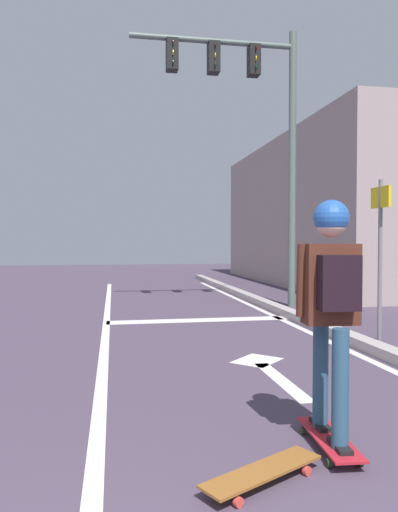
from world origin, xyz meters
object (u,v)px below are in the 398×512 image
Objects in this scene: traffic_signal_mast at (250,108)px; street_sign_post at (380,236)px; skateboard at (329,439)px; skater at (332,289)px; spare_skateboard at (263,472)px.

street_sign_post is at bearing -76.98° from traffic_signal_mast.
skater is at bearing -94.53° from skateboard.
skater is 1.24m from spare_skateboard.
skater is at bearing -125.01° from street_sign_post.
traffic_signal_mast is at bearing 78.27° from skateboard.
skater is 0.27× the size of traffic_signal_mast.
street_sign_post reaches higher than skateboard.
skater is 1.95× the size of spare_skateboard.
spare_skateboard is (-0.59, -0.36, -1.03)m from skater.
traffic_signal_mast reaches higher than street_sign_post.
skateboard is at bearing 32.46° from spare_skateboard.
skater is 4.05m from street_sign_post.
traffic_signal_mast is at bearing 103.02° from street_sign_post.
skateboard is 0.70m from spare_skateboard.
skateboard is 0.49× the size of skater.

